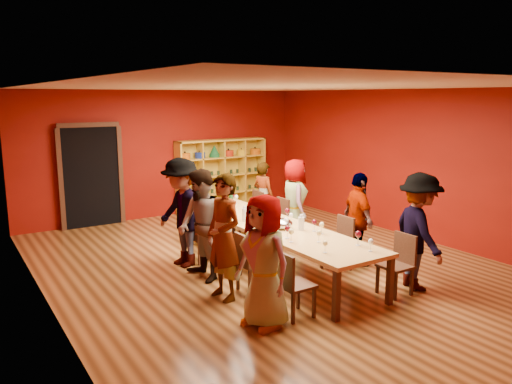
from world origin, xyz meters
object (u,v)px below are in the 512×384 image
Objects in this scene: person_right_3 at (295,200)px; person_right_0 at (419,232)px; person_left_0 at (264,261)px; wine_bottle at (231,201)px; person_right_1 at (358,219)px; chair_person_right_3 at (278,218)px; person_left_3 at (182,213)px; person_left_1 at (224,237)px; chair_person_right_0 at (399,261)px; chair_person_right_4 at (254,210)px; person_left_2 at (202,225)px; chair_person_left_3 at (199,234)px; person_right_4 at (263,197)px; chair_person_left_2 at (221,246)px; spittoon_bowl at (282,224)px; shelving_unit at (221,172)px; tasting_table at (272,227)px; chair_person_left_0 at (291,281)px; chair_person_right_1 at (340,240)px.

person_right_0 is at bearing -157.89° from person_right_3.
person_left_0 reaches higher than wine_bottle.
person_right_0 is 1.26m from person_right_1.
chair_person_right_3 is (2.24, 2.87, -0.35)m from person_left_0.
person_left_3 is 2.08× the size of chair_person_right_3.
person_left_1 is 2.03× the size of chair_person_right_0.
person_right_3 is 1.03m from chair_person_right_4.
person_right_0 is 3.99m from chair_person_right_4.
person_left_2 is at bearing -155.26° from chair_person_right_3.
wine_bottle is (1.28, 0.58, -0.05)m from person_left_3.
person_right_4 is (2.07, 1.11, 0.25)m from chair_person_left_3.
spittoon_bowl is at bearing -25.98° from chair_person_left_2.
shelving_unit reaches higher than chair_person_right_4.
chair_person_left_0 reaches higher than tasting_table.
chair_person_right_3 is (1.82, 0.20, 0.00)m from chair_person_left_3.
wine_bottle reaches higher than chair_person_left_3.
person_right_1 is at bearing -15.33° from spittoon_bowl.
chair_person_left_0 is at bearing 107.19° from person_right_0.
person_left_1 is at bearing -162.81° from spittoon_bowl.
person_left_2 is 1.97× the size of chair_person_right_1.
person_left_2 is 2.41m from chair_person_right_3.
chair_person_right_3 is at bearing -90.00° from chair_person_right_4.
chair_person_left_3 is 1.00× the size of chair_person_right_4.
chair_person_left_0 is 1.00× the size of chair_person_left_2.
tasting_table is at bearing 113.11° from person_left_1.
shelving_unit reaches higher than chair_person_right_3.
chair_person_right_3 is (-0.49, -3.22, -0.49)m from shelving_unit.
person_right_3 is at bearing 0.00° from chair_person_right_3.
person_left_2 is 5.19× the size of wine_bottle.
chair_person_left_0 is 0.48× the size of person_left_3.
person_right_1 is at bearing 21.98° from person_right_0.
chair_person_left_2 is at bearing 156.40° from chair_person_right_1.
tasting_table is 1.27m from person_left_2.
spittoon_bowl is at bearing -123.13° from chair_person_right_3.
person_left_0 reaches higher than chair_person_right_4.
shelving_unit is 6.31m from chair_person_right_0.
chair_person_left_0 is (-0.91, -1.77, -0.20)m from tasting_table.
shelving_unit is at bearing 133.36° from person_left_3.
chair_person_right_3 is 1.01m from wine_bottle.
person_right_4 is (0.25, 3.95, 0.25)m from chair_person_right_0.
person_right_3 is 0.92m from person_right_4.
person_left_1 reaches higher than chair_person_left_0.
chair_person_left_0 is 1.83m from chair_person_right_0.
person_left_0 is 0.96× the size of person_left_2.
person_left_2 is 1.30m from spittoon_bowl.
person_left_3 is at bearing 111.60° from chair_person_left_2.
wine_bottle reaches higher than chair_person_right_4.
chair_person_left_0 is 2.25m from person_right_0.
chair_person_left_0 is at bearing 16.07° from person_left_1.
chair_person_right_4 is (2.24, 2.73, -0.41)m from person_left_1.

